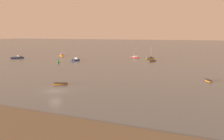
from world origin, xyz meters
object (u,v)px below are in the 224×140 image
Objects in this scene: sailboat_moored_2 at (150,58)px; motorboat_moored_1 at (19,58)px; channel_buoy at (58,62)px; rowboat_moored_2 at (152,61)px; sailboat_moored_0 at (135,57)px; rowboat_moored_3 at (208,81)px; rowboat_moored_6 at (60,84)px; motorboat_moored_0 at (76,60)px; sailboat_moored_1 at (62,56)px.

sailboat_moored_2 is 0.93× the size of motorboat_moored_1.
rowboat_moored_2 is at bearing 30.01° from channel_buoy.
motorboat_moored_1 is 28.81m from channel_buoy.
sailboat_moored_0 reaches higher than rowboat_moored_3.
rowboat_moored_3 is at bearing 179.54° from rowboat_moored_6.
motorboat_moored_0 is 1.51× the size of rowboat_moored_6.
rowboat_moored_3 is 0.54× the size of motorboat_moored_1.
rowboat_moored_6 is at bearing -154.13° from sailboat_moored_2.
motorboat_moored_0 is at bearing -8.57° from sailboat_moored_1.
motorboat_moored_0 is 0.93× the size of sailboat_moored_2.
sailboat_moored_0 is at bearing 39.75° from sailboat_moored_1.
rowboat_moored_3 is 57.15m from channel_buoy.
rowboat_moored_3 is at bearing 1.34° from sailboat_moored_1.
motorboat_moored_1 is (-82.92, 22.63, 0.21)m from rowboat_moored_3.
rowboat_moored_2 is 49.00m from sailboat_moored_1.
sailboat_moored_1 is 1.61× the size of rowboat_moored_3.
motorboat_moored_1 reaches higher than rowboat_moored_6.
sailboat_moored_2 is 2.54× the size of channel_buoy.
sailboat_moored_1 is at bearing 14.07° from sailboat_moored_0.
rowboat_moored_6 is at bearing -94.56° from motorboat_moored_1.
channel_buoy is at bearing -127.66° from rowboat_moored_3.
sailboat_moored_0 is 8.25m from sailboat_moored_2.
rowboat_moored_2 reaches higher than rowboat_moored_6.
channel_buoy is at bearing 164.93° from sailboat_moored_2.
rowboat_moored_3 is 1.48× the size of channel_buoy.
channel_buoy is at bearing 166.98° from motorboat_moored_0.
rowboat_moored_3 is at bearing -115.23° from motorboat_moored_0.
sailboat_moored_1 reaches higher than channel_buoy.
channel_buoy reaches higher than motorboat_moored_1.
rowboat_moored_3 is (52.79, -25.03, -0.17)m from motorboat_moored_0.
sailboat_moored_2 is (45.64, 4.08, 0.02)m from sailboat_moored_1.
rowboat_moored_6 is at bearing 96.40° from sailboat_moored_0.
channel_buoy is at bearing -26.97° from sailboat_moored_1.
channel_buoy is at bearing -30.99° from rowboat_moored_2.
sailboat_moored_0 is 0.84× the size of sailboat_moored_2.
motorboat_moored_1 is at bearing -50.02° from rowboat_moored_2.
sailboat_moored_1 is at bearing 126.96° from sailboat_moored_2.
rowboat_moored_3 is at bearing -72.33° from motorboat_moored_1.
sailboat_moored_0 reaches higher than motorboat_moored_1.
sailboat_moored_1 is 20.91m from motorboat_moored_1.
rowboat_moored_3 is at bearing 61.21° from rowboat_moored_2.
sailboat_moored_0 is 37.57m from channel_buoy.
sailboat_moored_1 is 28.68m from channel_buoy.
motorboat_moored_1 is 2.73× the size of channel_buoy.
sailboat_moored_2 is at bearing -125.15° from rowboat_moored_6.
sailboat_moored_1 is 0.94× the size of sailboat_moored_2.
rowboat_moored_6 is (-6.35, -60.58, -0.10)m from sailboat_moored_2.
motorboat_moored_0 is at bearing 155.31° from sailboat_moored_2.
sailboat_moored_0 is 62.61m from rowboat_moored_6.
rowboat_moored_2 is at bearing 24.79° from sailboat_moored_1.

